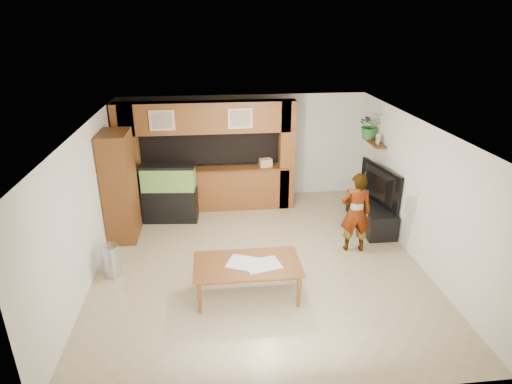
{
  "coord_description": "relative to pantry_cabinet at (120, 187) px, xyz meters",
  "views": [
    {
      "loc": [
        -0.81,
        -7.05,
        4.35
      ],
      "look_at": [
        0.02,
        0.6,
        1.17
      ],
      "focal_mm": 30.0,
      "sensor_mm": 36.0,
      "label": 1
    }
  ],
  "objects": [
    {
      "name": "wall_shelf",
      "position": [
        5.55,
        0.67,
        0.57
      ],
      "size": [
        0.25,
        0.9,
        0.04
      ],
      "primitive_type": "cube",
      "color": "brown",
      "rests_on": "wall_right"
    },
    {
      "name": "wall_right",
      "position": [
        5.7,
        -1.28,
        0.17
      ],
      "size": [
        0.0,
        6.5,
        6.5
      ],
      "primitive_type": "plane",
      "rotation": [
        1.57,
        0.0,
        -1.57
      ],
      "color": "silver",
      "rests_on": "floor"
    },
    {
      "name": "photo_frame",
      "position": [
        5.55,
        0.47,
        0.7
      ],
      "size": [
        0.05,
        0.16,
        0.21
      ],
      "primitive_type": "cube",
      "rotation": [
        0.0,
        0.0,
        -0.09
      ],
      "color": "#C9AF86",
      "rests_on": "wall_shelf"
    },
    {
      "name": "newspaper_b",
      "position": [
        2.64,
        -2.43,
        -0.51
      ],
      "size": [
        0.64,
        0.53,
        0.01
      ],
      "primitive_type": "cube",
      "rotation": [
        0.0,
        0.0,
        0.24
      ],
      "color": "silver",
      "rests_on": "dining_table"
    },
    {
      "name": "ceiling",
      "position": [
        2.7,
        -1.28,
        1.47
      ],
      "size": [
        6.5,
        6.5,
        0.0
      ],
      "primitive_type": "plane",
      "color": "white",
      "rests_on": "wall_back"
    },
    {
      "name": "dining_table",
      "position": [
        2.39,
        -2.4,
        -0.82
      ],
      "size": [
        1.75,
        0.98,
        0.61
      ],
      "primitive_type": "imported",
      "rotation": [
        0.0,
        0.0,
        0.0
      ],
      "color": "brown",
      "rests_on": "floor"
    },
    {
      "name": "microphone",
      "position": [
        4.68,
        -1.24,
        0.54
      ],
      "size": [
        0.03,
        0.09,
        0.15
      ],
      "primitive_type": "cylinder",
      "rotation": [
        0.44,
        0.0,
        0.0
      ],
      "color": "black",
      "rests_on": "person"
    },
    {
      "name": "tv_stand",
      "position": [
        5.35,
        -0.08,
        -0.86
      ],
      "size": [
        0.6,
        1.63,
        0.54
      ],
      "primitive_type": "cube",
      "color": "black",
      "rests_on": "floor"
    },
    {
      "name": "newspaper_a",
      "position": [
        2.38,
        -2.36,
        -0.51
      ],
      "size": [
        0.71,
        0.62,
        0.01
      ],
      "primitive_type": "cube",
      "rotation": [
        0.0,
        0.0,
        -0.39
      ],
      "color": "silver",
      "rests_on": "dining_table"
    },
    {
      "name": "pantry_cabinet",
      "position": [
        0.0,
        0.0,
        0.0
      ],
      "size": [
        0.56,
        0.92,
        2.26
      ],
      "primitive_type": "cube",
      "color": "brown",
      "rests_on": "floor"
    },
    {
      "name": "person",
      "position": [
        4.63,
        -1.08,
        -0.32
      ],
      "size": [
        0.63,
        0.45,
        1.63
      ],
      "primitive_type": "imported",
      "rotation": [
        0.0,
        0.0,
        3.03
      ],
      "color": "#967E52",
      "rests_on": "floor"
    },
    {
      "name": "counter_box",
      "position": [
        3.15,
        1.17,
        0.01
      ],
      "size": [
        0.32,
        0.24,
        0.19
      ],
      "primitive_type": "cube",
      "rotation": [
        0.0,
        0.0,
        0.16
      ],
      "color": "tan",
      "rests_on": "partition"
    },
    {
      "name": "wall_back",
      "position": [
        2.7,
        1.97,
        0.17
      ],
      "size": [
        6.0,
        0.0,
        6.0
      ],
      "primitive_type": "plane",
      "rotation": [
        1.57,
        0.0,
        0.0
      ],
      "color": "silver",
      "rests_on": "floor"
    },
    {
      "name": "potted_plant",
      "position": [
        5.52,
        0.91,
        0.91
      ],
      "size": [
        0.63,
        0.56,
        0.63
      ],
      "primitive_type": "imported",
      "rotation": [
        0.0,
        0.0,
        0.12
      ],
      "color": "#28662A",
      "rests_on": "wall_shelf"
    },
    {
      "name": "television",
      "position": [
        5.35,
        -0.08,
        -0.17
      ],
      "size": [
        0.47,
        1.45,
        0.83
      ],
      "primitive_type": "imported",
      "rotation": [
        0.0,
        0.0,
        1.77
      ],
      "color": "black",
      "rests_on": "tv_stand"
    },
    {
      "name": "trash_can",
      "position": [
        0.02,
        -1.5,
        -0.83
      ],
      "size": [
        0.33,
        0.33,
        0.6
      ],
      "primitive_type": "cylinder",
      "color": "#B2B2B7",
      "rests_on": "floor"
    },
    {
      "name": "wall_clock",
      "position": [
        -0.27,
        -0.28,
        0.77
      ],
      "size": [
        0.05,
        0.25,
        0.25
      ],
      "color": "black",
      "rests_on": "wall_left"
    },
    {
      "name": "aquarium",
      "position": [
        0.92,
        0.67,
        -0.47
      ],
      "size": [
        1.21,
        0.45,
        1.34
      ],
      "rotation": [
        0.0,
        0.0,
        -0.09
      ],
      "color": "black",
      "rests_on": "floor"
    },
    {
      "name": "partition",
      "position": [
        1.75,
        1.35,
        0.18
      ],
      "size": [
        4.2,
        0.99,
        2.6
      ],
      "color": "brown",
      "rests_on": "floor"
    },
    {
      "name": "wall_left",
      "position": [
        -0.3,
        -1.28,
        0.17
      ],
      "size": [
        0.0,
        6.5,
        6.5
      ],
      "primitive_type": "plane",
      "rotation": [
        1.57,
        0.0,
        1.57
      ],
      "color": "silver",
      "rests_on": "floor"
    },
    {
      "name": "floor",
      "position": [
        2.7,
        -1.28,
        -1.13
      ],
      "size": [
        6.5,
        6.5,
        0.0
      ],
      "primitive_type": "plane",
      "color": "tan",
      "rests_on": "ground"
    }
  ]
}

